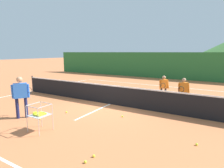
% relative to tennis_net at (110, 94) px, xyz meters
% --- Properties ---
extents(ground_plane, '(120.00, 120.00, 0.00)m').
position_rel_tennis_net_xyz_m(ground_plane, '(0.00, 0.00, -0.50)').
color(ground_plane, '#C67042').
extents(line_baseline_far, '(12.25, 0.08, 0.01)m').
position_rel_tennis_net_xyz_m(line_baseline_far, '(0.00, 6.33, -0.50)').
color(line_baseline_far, white).
rests_on(line_baseline_far, ground).
extents(line_sideline_west, '(0.08, 11.83, 0.01)m').
position_rel_tennis_net_xyz_m(line_sideline_west, '(-6.12, 0.00, -0.50)').
color(line_sideline_west, white).
rests_on(line_sideline_west, ground).
extents(line_service_center, '(0.08, 5.25, 0.01)m').
position_rel_tennis_net_xyz_m(line_service_center, '(0.00, 0.00, -0.50)').
color(line_service_center, white).
rests_on(line_service_center, ground).
extents(tennis_net, '(11.88, 0.08, 1.05)m').
position_rel_tennis_net_xyz_m(tennis_net, '(0.00, 0.00, 0.00)').
color(tennis_net, '#333338').
rests_on(tennis_net, ground).
extents(instructor, '(0.56, 0.81, 1.64)m').
position_rel_tennis_net_xyz_m(instructor, '(-1.98, -3.42, 0.49)').
color(instructor, '#191E4C').
rests_on(instructor, ground).
extents(student_0, '(0.49, 0.70, 1.34)m').
position_rel_tennis_net_xyz_m(student_0, '(2.08, 2.10, 0.31)').
color(student_0, black).
rests_on(student_0, ground).
extents(student_1, '(0.55, 0.64, 1.36)m').
position_rel_tennis_net_xyz_m(student_1, '(3.18, 1.51, 0.32)').
color(student_1, navy).
rests_on(student_1, ground).
extents(ball_cart, '(0.58, 0.58, 0.90)m').
position_rel_tennis_net_xyz_m(ball_cart, '(-0.32, -3.91, 0.08)').
color(ball_cart, '#B7B7BC').
rests_on(ball_cart, ground).
extents(tennis_ball_0, '(0.07, 0.07, 0.07)m').
position_rel_tennis_net_xyz_m(tennis_ball_0, '(1.41, -1.37, -0.47)').
color(tennis_ball_0, yellow).
rests_on(tennis_ball_0, ground).
extents(tennis_ball_1, '(0.07, 0.07, 0.07)m').
position_rel_tennis_net_xyz_m(tennis_ball_1, '(2.12, -4.29, -0.47)').
color(tennis_ball_1, yellow).
rests_on(tennis_ball_1, ground).
extents(tennis_ball_3, '(0.07, 0.07, 0.07)m').
position_rel_tennis_net_xyz_m(tennis_ball_3, '(4.25, -2.37, -0.47)').
color(tennis_ball_3, yellow).
rests_on(tennis_ball_3, ground).
extents(tennis_ball_5, '(0.07, 0.07, 0.07)m').
position_rel_tennis_net_xyz_m(tennis_ball_5, '(-1.22, -3.22, -0.47)').
color(tennis_ball_5, yellow).
rests_on(tennis_ball_5, ground).
extents(tennis_ball_8, '(0.07, 0.07, 0.07)m').
position_rel_tennis_net_xyz_m(tennis_ball_8, '(2.09, -4.59, -0.47)').
color(tennis_ball_8, yellow).
rests_on(tennis_ball_8, ground).
extents(tennis_ball_9, '(0.07, 0.07, 0.07)m').
position_rel_tennis_net_xyz_m(tennis_ball_9, '(-0.91, -2.11, -0.47)').
color(tennis_ball_9, yellow).
rests_on(tennis_ball_9, ground).
extents(windscreen_fence, '(26.95, 0.08, 2.55)m').
position_rel_tennis_net_xyz_m(windscreen_fence, '(0.00, 10.51, 0.78)').
color(windscreen_fence, '#286B33').
rests_on(windscreen_fence, ground).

